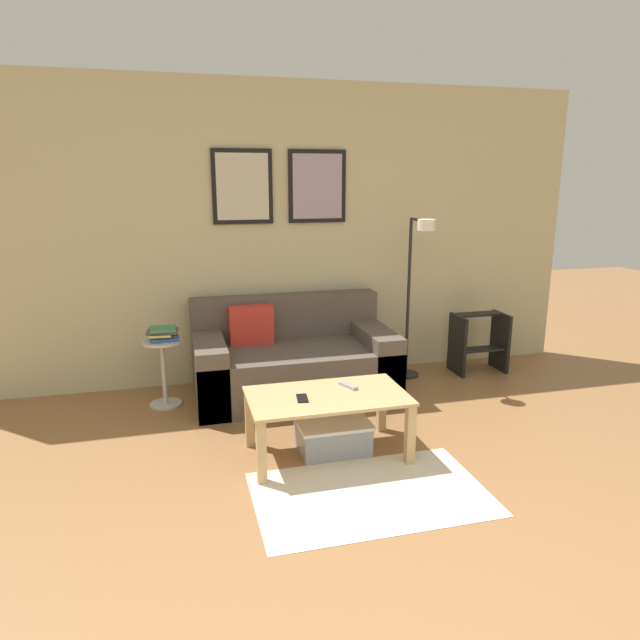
# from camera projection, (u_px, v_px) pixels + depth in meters

# --- Properties ---
(wall_back) EXTENTS (5.60, 0.09, 2.55)m
(wall_back) POSITION_uv_depth(u_px,v_px,m) (274.00, 234.00, 4.92)
(wall_back) COLOR #C6BC93
(wall_back) RESTS_ON ground_plane
(area_rug) EXTENTS (1.33, 0.82, 0.01)m
(area_rug) POSITION_uv_depth(u_px,v_px,m) (370.00, 494.00, 3.25)
(area_rug) COLOR beige
(area_rug) RESTS_ON ground_plane
(couch) EXTENTS (1.62, 0.89, 0.78)m
(couch) POSITION_uv_depth(u_px,v_px,m) (292.00, 361.00, 4.74)
(couch) COLOR brown
(couch) RESTS_ON ground_plane
(coffee_table) EXTENTS (1.02, 0.58, 0.41)m
(coffee_table) POSITION_uv_depth(u_px,v_px,m) (327.00, 405.00, 3.65)
(coffee_table) COLOR tan
(coffee_table) RESTS_ON ground_plane
(storage_bin) EXTENTS (0.47, 0.37, 0.21)m
(storage_bin) POSITION_uv_depth(u_px,v_px,m) (333.00, 435.00, 3.76)
(storage_bin) COLOR gray
(storage_bin) RESTS_ON ground_plane
(floor_lamp) EXTENTS (0.24, 0.49, 1.43)m
(floor_lamp) POSITION_uv_depth(u_px,v_px,m) (415.00, 286.00, 4.89)
(floor_lamp) COLOR black
(floor_lamp) RESTS_ON ground_plane
(side_table) EXTENTS (0.30, 0.30, 0.53)m
(side_table) POSITION_uv_depth(u_px,v_px,m) (164.00, 367.00, 4.47)
(side_table) COLOR silver
(side_table) RESTS_ON ground_plane
(book_stack) EXTENTS (0.25, 0.20, 0.11)m
(book_stack) POSITION_uv_depth(u_px,v_px,m) (163.00, 334.00, 4.41)
(book_stack) COLOR #335199
(book_stack) RESTS_ON side_table
(remote_control) EXTENTS (0.10, 0.15, 0.02)m
(remote_control) POSITION_uv_depth(u_px,v_px,m) (348.00, 386.00, 3.76)
(remote_control) COLOR #99999E
(remote_control) RESTS_ON coffee_table
(cell_phone) EXTENTS (0.08, 0.15, 0.01)m
(cell_phone) POSITION_uv_depth(u_px,v_px,m) (302.00, 398.00, 3.56)
(cell_phone) COLOR black
(cell_phone) RESTS_ON coffee_table
(step_stool) EXTENTS (0.47, 0.31, 0.54)m
(step_stool) POSITION_uv_depth(u_px,v_px,m) (479.00, 341.00, 5.27)
(step_stool) COLOR black
(step_stool) RESTS_ON ground_plane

